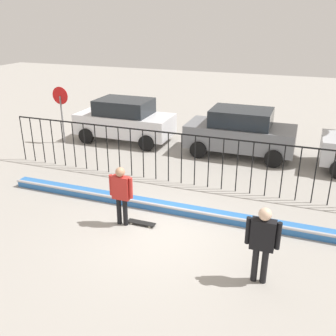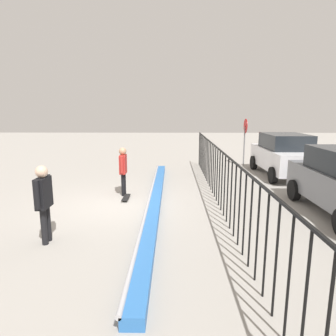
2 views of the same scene
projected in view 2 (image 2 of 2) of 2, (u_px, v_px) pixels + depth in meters
name	position (u px, v px, depth m)	size (l,w,h in m)	color
ground_plane	(118.00, 205.00, 9.44)	(60.00, 60.00, 0.00)	#9E9991
bowl_coping_ledge	(154.00, 201.00, 9.40)	(11.00, 0.40, 0.27)	#2D6BB7
perimeter_fence	(220.00, 171.00, 9.18)	(14.04, 0.04, 1.77)	black
skateboarder	(123.00, 167.00, 10.32)	(0.68, 0.26, 1.68)	black
skateboard	(126.00, 197.00, 10.02)	(0.80, 0.20, 0.07)	black
camera_operator	(44.00, 197.00, 6.57)	(0.72, 0.27, 1.78)	black
parked_car_white	(284.00, 155.00, 13.43)	(4.30, 2.12, 1.90)	silver
stop_sign	(245.00, 136.00, 15.72)	(0.76, 0.07, 2.50)	slate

